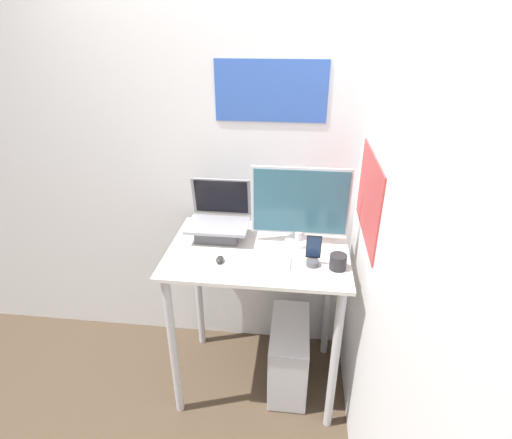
{
  "coord_description": "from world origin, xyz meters",
  "views": [
    {
      "loc": [
        0.2,
        -1.52,
        2.08
      ],
      "look_at": [
        -0.01,
        0.34,
        1.15
      ],
      "focal_mm": 28.0,
      "sensor_mm": 36.0,
      "label": 1
    }
  ],
  "objects": [
    {
      "name": "keyboard",
      "position": [
        0.03,
        0.21,
        0.98
      ],
      "size": [
        0.3,
        0.12,
        0.02
      ],
      "color": "silver",
      "rests_on": "desk"
    },
    {
      "name": "desk",
      "position": [
        0.0,
        0.34,
        0.78
      ],
      "size": [
        0.98,
        0.67,
        0.97
      ],
      "color": "beige",
      "rests_on": "ground_plane"
    },
    {
      "name": "cell_phone",
      "position": [
        0.29,
        0.22,
        1.02
      ],
      "size": [
        0.08,
        0.07,
        0.17
      ],
      "color": "#4C4C51",
      "rests_on": "desk"
    },
    {
      "name": "computer_tower",
      "position": [
        0.19,
        0.34,
        0.22
      ],
      "size": [
        0.23,
        0.49,
        0.45
      ],
      "color": "silver",
      "rests_on": "ground_plane"
    },
    {
      "name": "monitor",
      "position": [
        0.21,
        0.44,
        1.19
      ],
      "size": [
        0.52,
        0.15,
        0.44
      ],
      "color": "silver",
      "rests_on": "desk"
    },
    {
      "name": "ground_plane",
      "position": [
        0.0,
        0.0,
        0.0
      ],
      "size": [
        12.0,
        12.0,
        0.0
      ],
      "primitive_type": "plane",
      "color": "#473828"
    },
    {
      "name": "wall_side_right",
      "position": [
        0.57,
        0.0,
        1.3
      ],
      "size": [
        0.06,
        6.0,
        2.6
      ],
      "color": "silver",
      "rests_on": "ground_plane"
    },
    {
      "name": "wall_back",
      "position": [
        0.0,
        0.76,
        1.3
      ],
      "size": [
        6.0,
        0.06,
        2.6
      ],
      "color": "silver",
      "rests_on": "ground_plane"
    },
    {
      "name": "laptop",
      "position": [
        -0.24,
        0.46,
        1.05
      ],
      "size": [
        0.34,
        0.27,
        0.32
      ],
      "color": "#4C4C51",
      "rests_on": "desk"
    },
    {
      "name": "mouse",
      "position": [
        -0.18,
        0.19,
        0.99
      ],
      "size": [
        0.04,
        0.06,
        0.03
      ],
      "color": "#262626",
      "rests_on": "desk"
    },
    {
      "name": "mug",
      "position": [
        0.42,
        0.2,
        1.01
      ],
      "size": [
        0.08,
        0.08,
        0.08
      ],
      "color": "#262628",
      "rests_on": "desk"
    }
  ]
}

